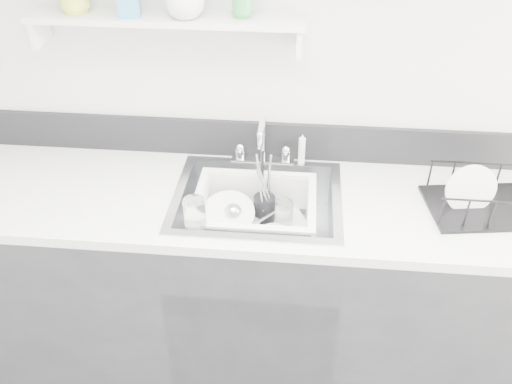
# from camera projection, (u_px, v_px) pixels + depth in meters

# --- Properties ---
(room_shell) EXTENTS (3.50, 3.00, 2.60)m
(room_shell) POSITION_uv_depth(u_px,v_px,m) (216.00, 117.00, 0.97)
(room_shell) COLOR silver
(room_shell) RESTS_ON ground
(counter_run) EXTENTS (3.20, 0.62, 0.92)m
(counter_run) POSITION_uv_depth(u_px,v_px,m) (257.00, 283.00, 2.33)
(counter_run) COLOR #252528
(counter_run) RESTS_ON ground
(backsplash) EXTENTS (3.20, 0.02, 0.16)m
(backsplash) POSITION_uv_depth(u_px,v_px,m) (264.00, 140.00, 2.26)
(backsplash) COLOR black
(backsplash) RESTS_ON counter_run
(sink) EXTENTS (0.64, 0.52, 0.20)m
(sink) POSITION_uv_depth(u_px,v_px,m) (257.00, 216.00, 2.12)
(sink) COLOR silver
(sink) RESTS_ON counter_run
(faucet) EXTENTS (0.26, 0.18, 0.23)m
(faucet) POSITION_uv_depth(u_px,v_px,m) (263.00, 150.00, 2.23)
(faucet) COLOR silver
(faucet) RESTS_ON counter_run
(side_sprayer) EXTENTS (0.03, 0.03, 0.14)m
(side_sprayer) POSITION_uv_depth(u_px,v_px,m) (302.00, 149.00, 2.22)
(side_sprayer) COLOR white
(side_sprayer) RESTS_ON counter_run
(wall_shelf) EXTENTS (1.00, 0.16, 0.12)m
(wall_shelf) POSITION_uv_depth(u_px,v_px,m) (166.00, 21.00, 1.93)
(wall_shelf) COLOR silver
(wall_shelf) RESTS_ON room_shell
(wash_tub) EXTENTS (0.58, 0.53, 0.18)m
(wash_tub) POSITION_uv_depth(u_px,v_px,m) (255.00, 215.00, 2.10)
(wash_tub) COLOR white
(wash_tub) RESTS_ON sink
(plate_stack) EXTENTS (0.26, 0.26, 0.10)m
(plate_stack) POSITION_uv_depth(u_px,v_px,m) (230.00, 220.00, 2.15)
(plate_stack) COLOR white
(plate_stack) RESTS_ON wash_tub
(utensil_cup) EXTENTS (0.09, 0.09, 0.29)m
(utensil_cup) POSITION_uv_depth(u_px,v_px,m) (264.00, 207.00, 2.17)
(utensil_cup) COLOR black
(utensil_cup) RESTS_ON wash_tub
(ladle) EXTENTS (0.31, 0.24, 0.08)m
(ladle) POSITION_uv_depth(u_px,v_px,m) (248.00, 223.00, 2.11)
(ladle) COLOR silver
(ladle) RESTS_ON wash_tub
(tumbler_in_tub) EXTENTS (0.07, 0.07, 0.10)m
(tumbler_in_tub) POSITION_uv_depth(u_px,v_px,m) (284.00, 213.00, 2.15)
(tumbler_in_tub) COLOR white
(tumbler_in_tub) RESTS_ON wash_tub
(tumbler_counter) EXTENTS (0.09, 0.09, 0.11)m
(tumbler_counter) POSITION_uv_depth(u_px,v_px,m) (195.00, 213.00, 1.90)
(tumbler_counter) COLOR white
(tumbler_counter) RESTS_ON counter_run
(dish_rack) EXTENTS (0.41, 0.33, 0.13)m
(dish_rack) POSITION_uv_depth(u_px,v_px,m) (483.00, 194.00, 1.97)
(dish_rack) COLOR black
(dish_rack) RESTS_ON counter_run
(bowl_small) EXTENTS (0.11, 0.11, 0.04)m
(bowl_small) POSITION_uv_depth(u_px,v_px,m) (274.00, 235.00, 2.09)
(bowl_small) COLOR white
(bowl_small) RESTS_ON wash_tub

